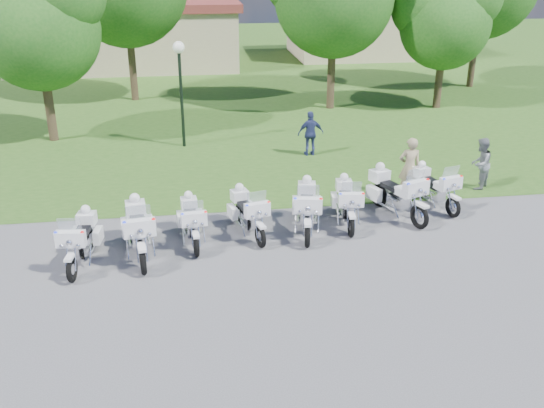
{
  "coord_description": "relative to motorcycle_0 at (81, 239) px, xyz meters",
  "views": [
    {
      "loc": [
        -2.29,
        -13.3,
        7.15
      ],
      "look_at": [
        -0.23,
        1.2,
        0.95
      ],
      "focal_mm": 40.0,
      "sensor_mm": 36.0,
      "label": 1
    }
  ],
  "objects": [
    {
      "name": "building_east",
      "position": [
        16.04,
        29.56,
        1.44
      ],
      "size": [
        11.44,
        7.28,
        4.1
      ],
      "color": "tan",
      "rests_on": "ground"
    },
    {
      "name": "bystander_b",
      "position": [
        11.87,
        3.34,
        0.21
      ],
      "size": [
        1.02,
        1.02,
        1.67
      ],
      "primitive_type": "imported",
      "rotation": [
        0.0,
        0.0,
        -2.34
      ],
      "color": "slate",
      "rests_on": "ground"
    },
    {
      "name": "grass_lawn",
      "position": [
        5.04,
        26.56,
        -0.62
      ],
      "size": [
        100.0,
        48.0,
        0.01
      ],
      "primitive_type": "cube",
      "color": "#2F571B",
      "rests_on": "ground"
    },
    {
      "name": "motorcycle_2",
      "position": [
        2.7,
        0.8,
        -0.03
      ],
      "size": [
        0.8,
        2.12,
        1.42
      ],
      "rotation": [
        0.0,
        0.0,
        3.23
      ],
      "color": "black",
      "rests_on": "ground"
    },
    {
      "name": "motorcycle_6",
      "position": [
        8.53,
        1.69,
        0.07
      ],
      "size": [
        1.37,
        2.38,
        1.68
      ],
      "rotation": [
        0.0,
        0.0,
        3.5
      ],
      "color": "black",
      "rests_on": "ground"
    },
    {
      "name": "tree_0",
      "position": [
        -2.7,
        10.84,
        4.17
      ],
      "size": [
        5.44,
        4.64,
        7.25
      ],
      "color": "#38281C",
      "rests_on": "ground"
    },
    {
      "name": "ground",
      "position": [
        5.04,
        -0.44,
        -0.63
      ],
      "size": [
        100.0,
        100.0,
        0.0
      ],
      "primitive_type": "plane",
      "color": "#525257",
      "rests_on": "ground"
    },
    {
      "name": "lamp_post",
      "position": [
        2.55,
        9.21,
        2.42
      ],
      "size": [
        0.44,
        0.44,
        4.01
      ],
      "color": "black",
      "rests_on": "ground"
    },
    {
      "name": "motorcycle_3",
      "position": [
        4.21,
        1.08,
        -0.01
      ],
      "size": [
        1.05,
        2.15,
        1.47
      ],
      "rotation": [
        0.0,
        0.0,
        3.39
      ],
      "color": "black",
      "rests_on": "ground"
    },
    {
      "name": "tree_3",
      "position": [
        14.7,
        13.85,
        3.68
      ],
      "size": [
        4.89,
        4.17,
        6.52
      ],
      "color": "#38281C",
      "rests_on": "ground"
    },
    {
      "name": "building_west",
      "position": [
        -0.96,
        27.56,
        1.44
      ],
      "size": [
        14.56,
        8.32,
        4.1
      ],
      "color": "tan",
      "rests_on": "ground"
    },
    {
      "name": "motorcycle_4",
      "position": [
        5.81,
        1.03,
        0.05
      ],
      "size": [
        1.05,
        2.4,
        1.62
      ],
      "rotation": [
        0.0,
        0.0,
        2.96
      ],
      "color": "black",
      "rests_on": "ground"
    },
    {
      "name": "motorcycle_7",
      "position": [
        9.9,
        2.19,
        -0.01
      ],
      "size": [
        1.07,
        2.15,
        1.47
      ],
      "rotation": [
        0.0,
        0.0,
        3.4
      ],
      "color": "black",
      "rests_on": "ground"
    },
    {
      "name": "bystander_a",
      "position": [
        9.41,
        3.06,
        0.31
      ],
      "size": [
        0.71,
        0.49,
        1.87
      ],
      "primitive_type": "imported",
      "rotation": [
        0.0,
        0.0,
        3.08
      ],
      "color": "tan",
      "rests_on": "ground"
    },
    {
      "name": "motorcycle_1",
      "position": [
        1.38,
        0.22,
        0.07
      ],
      "size": [
        1.0,
        2.47,
        1.66
      ],
      "rotation": [
        0.0,
        0.0,
        3.27
      ],
      "color": "black",
      "rests_on": "ground"
    },
    {
      "name": "bystander_c",
      "position": [
        7.2,
        7.45,
        0.2
      ],
      "size": [
        1.0,
        0.47,
        1.66
      ],
      "primitive_type": "imported",
      "rotation": [
        0.0,
        0.0,
        3.21
      ],
      "color": "navy",
      "rests_on": "ground"
    },
    {
      "name": "motorcycle_5",
      "position": [
        7.01,
        1.38,
        -0.0
      ],
      "size": [
        0.88,
        2.22,
        1.49
      ],
      "rotation": [
        0.0,
        0.0,
        3.03
      ],
      "color": "black",
      "rests_on": "ground"
    },
    {
      "name": "motorcycle_0",
      "position": [
        0.0,
        0.0,
        0.0
      ],
      "size": [
        0.88,
        2.23,
        1.5
      ],
      "rotation": [
        0.0,
        0.0,
        3.03
      ],
      "color": "black",
      "rests_on": "ground"
    }
  ]
}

